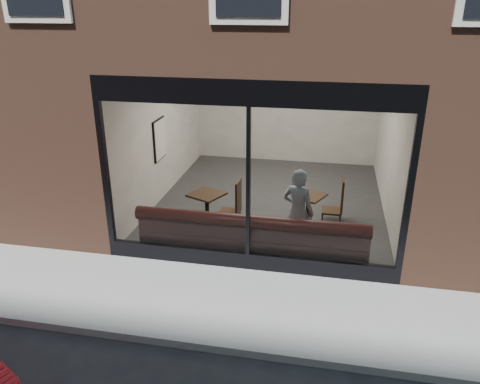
% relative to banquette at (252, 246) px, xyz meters
% --- Properties ---
extents(ground, '(120.00, 120.00, 0.00)m').
position_rel_banquette_xyz_m(ground, '(0.00, -2.45, -0.23)').
color(ground, black).
rests_on(ground, ground).
extents(sidewalk_near, '(40.00, 2.00, 0.01)m').
position_rel_banquette_xyz_m(sidewalk_near, '(0.00, -1.45, -0.22)').
color(sidewalk_near, gray).
rests_on(sidewalk_near, ground).
extents(kerb_near, '(40.00, 0.10, 0.12)m').
position_rel_banquette_xyz_m(kerb_near, '(0.00, -2.50, -0.17)').
color(kerb_near, gray).
rests_on(kerb_near, ground).
extents(host_building_pier_left, '(2.50, 12.00, 3.20)m').
position_rel_banquette_xyz_m(host_building_pier_left, '(-3.75, 5.55, 1.38)').
color(host_building_pier_left, brown).
rests_on(host_building_pier_left, ground).
extents(host_building_pier_right, '(2.50, 12.00, 3.20)m').
position_rel_banquette_xyz_m(host_building_pier_right, '(3.75, 5.55, 1.38)').
color(host_building_pier_right, brown).
rests_on(host_building_pier_right, ground).
extents(host_building_backfill, '(5.00, 6.00, 3.20)m').
position_rel_banquette_xyz_m(host_building_backfill, '(0.00, 8.55, 1.38)').
color(host_building_backfill, brown).
rests_on(host_building_backfill, ground).
extents(cafe_floor, '(6.00, 6.00, 0.00)m').
position_rel_banquette_xyz_m(cafe_floor, '(0.00, 2.55, -0.21)').
color(cafe_floor, '#2D2D30').
rests_on(cafe_floor, ground).
extents(cafe_ceiling, '(6.00, 6.00, 0.00)m').
position_rel_banquette_xyz_m(cafe_ceiling, '(0.00, 2.55, 2.97)').
color(cafe_ceiling, white).
rests_on(cafe_ceiling, host_building_upper).
extents(cafe_wall_back, '(5.00, 0.00, 5.00)m').
position_rel_banquette_xyz_m(cafe_wall_back, '(0.00, 5.54, 1.37)').
color(cafe_wall_back, beige).
rests_on(cafe_wall_back, ground).
extents(cafe_wall_left, '(0.00, 6.00, 6.00)m').
position_rel_banquette_xyz_m(cafe_wall_left, '(-2.49, 2.55, 1.37)').
color(cafe_wall_left, beige).
rests_on(cafe_wall_left, ground).
extents(cafe_wall_right, '(0.00, 6.00, 6.00)m').
position_rel_banquette_xyz_m(cafe_wall_right, '(2.49, 2.55, 1.37)').
color(cafe_wall_right, beige).
rests_on(cafe_wall_right, ground).
extents(storefront_kick, '(5.00, 0.10, 0.30)m').
position_rel_banquette_xyz_m(storefront_kick, '(0.00, -0.40, -0.08)').
color(storefront_kick, black).
rests_on(storefront_kick, ground).
extents(storefront_header, '(5.00, 0.10, 0.40)m').
position_rel_banquette_xyz_m(storefront_header, '(0.00, -0.40, 2.77)').
color(storefront_header, black).
rests_on(storefront_header, host_building_upper).
extents(storefront_mullion, '(0.06, 0.10, 2.50)m').
position_rel_banquette_xyz_m(storefront_mullion, '(0.00, -0.40, 1.32)').
color(storefront_mullion, black).
rests_on(storefront_mullion, storefront_kick).
extents(storefront_glass, '(4.80, 0.00, 4.80)m').
position_rel_banquette_xyz_m(storefront_glass, '(0.00, -0.43, 1.33)').
color(storefront_glass, white).
rests_on(storefront_glass, storefront_kick).
extents(banquette, '(4.00, 0.55, 0.45)m').
position_rel_banquette_xyz_m(banquette, '(0.00, 0.00, 0.00)').
color(banquette, '#3E1617').
rests_on(banquette, cafe_floor).
extents(person, '(0.69, 0.57, 1.61)m').
position_rel_banquette_xyz_m(person, '(0.77, 0.31, 0.58)').
color(person, '#90ADBF').
rests_on(person, cafe_floor).
extents(cafe_table_left, '(0.79, 0.79, 0.04)m').
position_rel_banquette_xyz_m(cafe_table_left, '(-1.07, 0.95, 0.52)').
color(cafe_table_left, '#312013').
rests_on(cafe_table_left, cafe_floor).
extents(cafe_table_right, '(0.74, 0.74, 0.04)m').
position_rel_banquette_xyz_m(cafe_table_right, '(0.90, 1.27, 0.52)').
color(cafe_table_right, '#312013').
rests_on(cafe_table_right, cafe_floor).
extents(cafe_chair_left, '(0.43, 0.43, 0.04)m').
position_rel_banquette_xyz_m(cafe_chair_left, '(-0.68, 1.27, 0.01)').
color(cafe_chair_left, '#312013').
rests_on(cafe_chair_left, cafe_floor).
extents(cafe_chair_right, '(0.40, 0.40, 0.04)m').
position_rel_banquette_xyz_m(cafe_chair_right, '(1.37, 1.76, 0.01)').
color(cafe_chair_right, '#312013').
rests_on(cafe_chair_right, cafe_floor).
extents(wall_poster, '(0.02, 0.64, 0.85)m').
position_rel_banquette_xyz_m(wall_poster, '(-2.45, 2.24, 1.20)').
color(wall_poster, white).
rests_on(wall_poster, cafe_wall_left).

